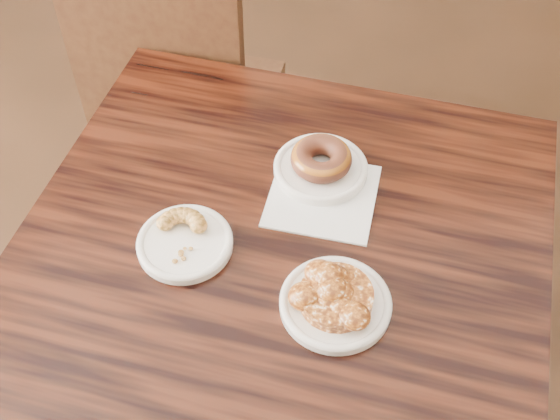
{
  "coord_description": "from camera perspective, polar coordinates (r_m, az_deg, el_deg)",
  "views": [
    {
      "loc": [
        -0.34,
        -0.78,
        1.59
      ],
      "look_at": [
        -0.3,
        -0.12,
        0.8
      ],
      "focal_mm": 45.0,
      "sensor_mm": 36.0,
      "label": 1
    }
  ],
  "objects": [
    {
      "name": "cafe_table",
      "position": [
        1.37,
        -0.04,
        -12.53
      ],
      "size": [
        1.01,
        1.01,
        0.75
      ],
      "primitive_type": "cube",
      "rotation": [
        0.0,
        0.0,
        -0.34
      ],
      "color": "black",
      "rests_on": "floor"
    },
    {
      "name": "plate_fritter",
      "position": [
        0.99,
        4.52,
        -7.61
      ],
      "size": [
        0.16,
        0.16,
        0.01
      ],
      "primitive_type": "cylinder",
      "color": "white",
      "rests_on": "cafe_table"
    },
    {
      "name": "plate_donut",
      "position": [
        1.15,
        3.32,
        3.38
      ],
      "size": [
        0.15,
        0.15,
        0.01
      ],
      "primitive_type": "cylinder",
      "color": "white",
      "rests_on": "napkin"
    },
    {
      "name": "cruller_fragment",
      "position": [
        1.05,
        -7.84,
        -2.11
      ],
      "size": [
        0.09,
        0.09,
        0.02
      ],
      "primitive_type": null,
      "color": "brown",
      "rests_on": "plate_cruller"
    },
    {
      "name": "glazed_donut",
      "position": [
        1.13,
        3.37,
        4.2
      ],
      "size": [
        0.1,
        0.1,
        0.04
      ],
      "primitive_type": "torus",
      "color": "brown",
      "rests_on": "plate_donut"
    },
    {
      "name": "floor",
      "position": [
        1.8,
        9.37,
        -13.13
      ],
      "size": [
        5.0,
        5.0,
        0.0
      ],
      "primitive_type": "plane",
      "color": "black",
      "rests_on": "ground"
    },
    {
      "name": "napkin",
      "position": [
        1.12,
        3.46,
        1.15
      ],
      "size": [
        0.21,
        0.21,
        0.0
      ],
      "primitive_type": "cube",
      "rotation": [
        0.0,
        0.0,
        -0.3
      ],
      "color": "white",
      "rests_on": "cafe_table"
    },
    {
      "name": "plate_cruller",
      "position": [
        1.06,
        -7.74,
        -2.71
      ],
      "size": [
        0.14,
        0.14,
        0.01
      ],
      "primitive_type": "cylinder",
      "color": "white",
      "rests_on": "cafe_table"
    },
    {
      "name": "apple_fritter",
      "position": [
        0.97,
        4.6,
        -6.88
      ],
      "size": [
        0.14,
        0.14,
        0.03
      ],
      "primitive_type": null,
      "color": "#421A07",
      "rests_on": "plate_fritter"
    },
    {
      "name": "chair_far",
      "position": [
        1.75,
        -7.08,
        8.66
      ],
      "size": [
        0.52,
        0.52,
        0.9
      ],
      "primitive_type": null,
      "rotation": [
        0.0,
        0.0,
        2.82
      ],
      "color": "black",
      "rests_on": "floor"
    }
  ]
}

